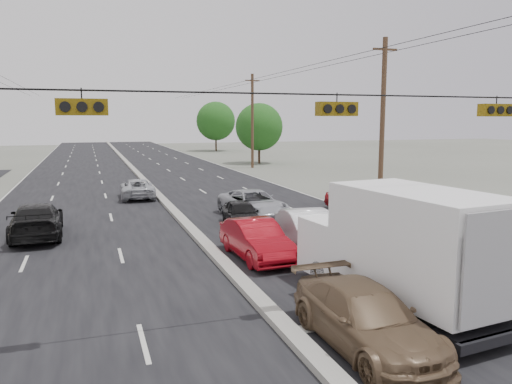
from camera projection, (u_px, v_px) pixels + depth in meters
ground at (279, 325)px, 12.72m from camera, size 200.00×200.00×0.00m
road_surface at (146, 184)px, 40.84m from camera, size 20.00×160.00×0.02m
center_median at (146, 182)px, 40.83m from camera, size 0.50×160.00×0.20m
utility_pole_right_b at (382, 121)px, 30.01m from camera, size 1.60×0.30×10.00m
utility_pole_right_c at (252, 120)px, 53.45m from camera, size 1.60×0.30×10.00m
traffic_signals at (333, 107)px, 12.37m from camera, size 25.00×0.30×0.54m
tree_right_mid at (259, 127)px, 59.04m from camera, size 5.60×5.60×7.14m
tree_right_far at (216, 121)px, 82.70m from camera, size 6.40×6.40×8.16m
box_truck at (400, 247)px, 13.57m from camera, size 3.04×6.91×3.40m
tan_sedan at (366, 319)px, 11.35m from camera, size 2.03×4.82×1.39m
red_sedan at (256, 240)px, 18.65m from camera, size 1.75×4.48×1.45m
queue_car_a at (241, 214)px, 24.32m from camera, size 1.82×3.83×1.27m
queue_car_b at (309, 232)px, 19.77m from camera, size 2.20×4.96×1.58m
queue_car_c at (253, 204)px, 26.48m from camera, size 2.96×5.46×1.45m
queue_car_e at (352, 201)px, 28.17m from camera, size 1.98×3.93×1.28m
oncoming_near at (37, 221)px, 22.03m from camera, size 2.31×5.35×1.53m
oncoming_far at (137, 189)px, 33.10m from camera, size 2.35×4.71×1.28m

